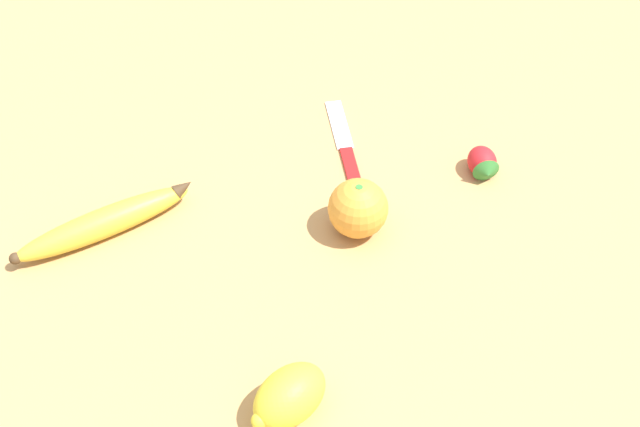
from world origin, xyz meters
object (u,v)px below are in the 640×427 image
at_px(paring_knife, 345,146).
at_px(orange, 358,208).
at_px(strawberry, 483,163).
at_px(lemon, 289,396).
at_px(banana, 106,222).

bearing_deg(paring_knife, orange, -94.88).
height_order(strawberry, lemon, lemon).
height_order(orange, strawberry, orange).
distance_m(banana, lemon, 0.32).
relative_size(orange, lemon, 0.77).
bearing_deg(lemon, orange, 11.61).
bearing_deg(lemon, strawberry, -6.49).
bearing_deg(banana, strawberry, -19.01).
distance_m(orange, lemon, 0.25).
distance_m(lemon, paring_knife, 0.38).
height_order(banana, orange, orange).
xyz_separation_m(strawberry, lemon, (-0.40, 0.05, 0.01)).
bearing_deg(strawberry, paring_knife, -114.49).
height_order(banana, paring_knife, banana).
height_order(banana, strawberry, same).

